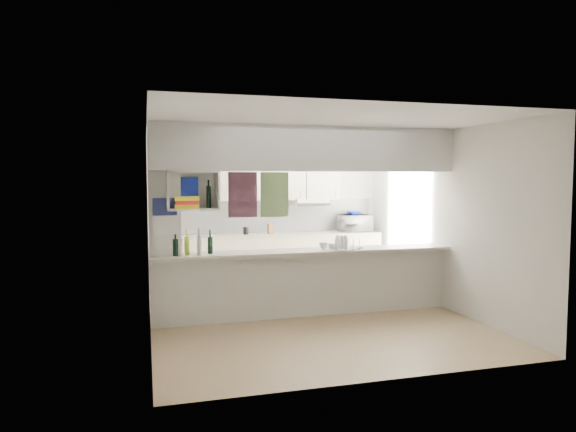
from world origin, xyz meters
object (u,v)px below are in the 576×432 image
object	(u,v)px
dish_rack	(344,243)
wine_bottles	(193,245)
bowl	(354,213)
microwave	(355,223)

from	to	relation	value
dish_rack	wine_bottles	xyz separation A→B (m)	(-2.08, 0.01, 0.04)
bowl	microwave	bearing A→B (deg)	-53.27
dish_rack	microwave	bearing A→B (deg)	66.04
wine_bottles	dish_rack	bearing A→B (deg)	-0.26
microwave	bowl	size ratio (longest dim) A/B	2.11
microwave	wine_bottles	xyz separation A→B (m)	(-3.17, -2.18, -0.03)
bowl	dish_rack	distance (m)	2.47
dish_rack	wine_bottles	size ratio (longest dim) A/B	0.75
bowl	wine_bottles	size ratio (longest dim) A/B	0.51
dish_rack	bowl	bearing A→B (deg)	66.58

